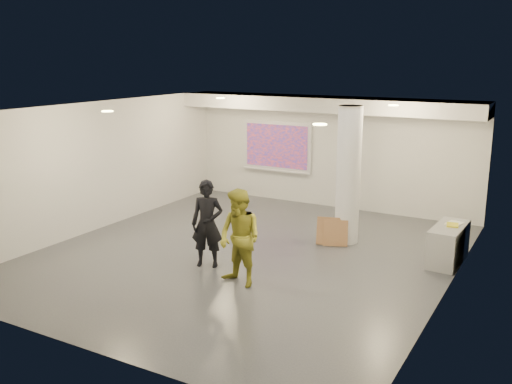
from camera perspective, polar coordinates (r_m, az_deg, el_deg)
The scene contains 20 objects.
floor at distance 11.89m, azimuth -0.95°, elevation -6.26°, with size 8.00×9.00×0.01m, color #3B3E44.
ceiling at distance 11.24m, azimuth -1.01°, elevation 8.29°, with size 8.00×9.00×0.01m, color silver.
wall_back at distance 15.45m, azimuth 7.48°, elevation 3.99°, with size 8.00×0.01×3.00m, color silver.
wall_front at distance 8.06m, azimuth -17.40°, elevation -5.35°, with size 8.00×0.01×3.00m, color silver.
wall_left at distance 13.89m, azimuth -15.40°, elevation 2.55°, with size 0.01×9.00×3.00m, color silver.
wall_right at distance 10.12m, azimuth 18.99°, elevation -1.66°, with size 0.01×9.00×3.00m, color silver.
soffit_band at distance 14.79m, azimuth 6.83°, elevation 8.74°, with size 8.00×1.10×0.36m, color silver.
downlight_nw at distance 14.51m, azimuth -3.56°, elevation 9.35°, with size 0.22×0.22×0.02m, color #E9E584.
downlight_ne at distance 12.69m, azimuth 13.58°, elevation 8.42°, with size 0.22×0.22×0.02m, color #E9E584.
downlight_sw at distance 11.37m, azimuth -14.64°, elevation 7.82°, with size 0.22×0.22×0.02m, color #E9E584.
downlight_se at distance 8.92m, azimuth 6.40°, elevation 6.74°, with size 0.22×0.22×0.02m, color #E9E584.
column at distance 12.45m, azimuth 9.22°, elevation 1.64°, with size 0.52×0.52×3.00m, color silver.
projection_screen at distance 16.06m, azimuth 2.11°, elevation 4.55°, with size 2.10×0.13×1.42m.
credenza at distance 11.95m, azimuth 18.66°, elevation -4.98°, with size 0.54×1.30×0.76m, color gray.
papers_stack at distance 12.01m, azimuth 19.23°, elevation -2.97°, with size 0.27×0.35×0.02m, color white.
postit_pad at distance 11.87m, azimuth 19.05°, elevation -3.13°, with size 0.22×0.30×0.03m, color yellow.
cardboard_back at distance 12.46m, azimuth 7.96°, elevation -4.09°, with size 0.52×0.05×0.57m, color olive.
cardboard_front at distance 12.51m, azimuth 7.35°, elevation -3.91°, with size 0.55×0.06×0.61m, color olive.
woman at distance 11.06m, azimuth -4.90°, elevation -3.18°, with size 0.62×0.41×1.71m, color black.
man at distance 10.10m, azimuth -1.64°, elevation -4.64°, with size 0.85×0.66×1.75m, color #9D9A2B.
Camera 1 is at (5.65, -9.66, 4.01)m, focal length 40.00 mm.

